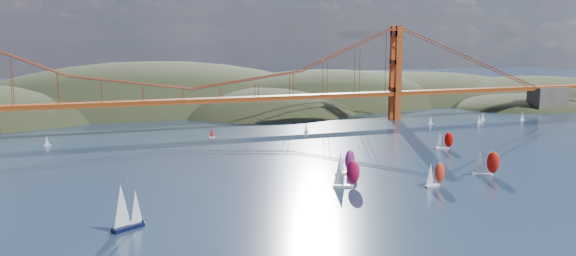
% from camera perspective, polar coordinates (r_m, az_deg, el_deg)
% --- Properties ---
extents(ground, '(1200.00, 1200.00, 0.00)m').
position_cam_1_polar(ground, '(132.01, 3.55, -12.78)').
color(ground, black).
rests_on(ground, ground).
extents(headlands, '(725.00, 225.00, 96.00)m').
position_cam_1_polar(headlands, '(406.58, -5.54, 0.59)').
color(headlands, black).
rests_on(headlands, ground).
extents(bridge, '(552.00, 12.00, 55.00)m').
position_cam_1_polar(bridge, '(296.83, -10.10, 5.90)').
color(bridge, '#8A350E').
rests_on(bridge, ground).
extents(sloop_navy, '(9.31, 7.65, 13.58)m').
position_cam_1_polar(sloop_navy, '(151.84, -16.14, -7.75)').
color(sloop_navy, black).
rests_on(sloop_navy, ground).
extents(racer_0, '(9.27, 5.52, 10.39)m').
position_cam_1_polar(racer_0, '(186.79, 5.87, -4.54)').
color(racer_0, white).
rests_on(racer_0, ground).
extents(racer_1, '(8.01, 3.96, 9.01)m').
position_cam_1_polar(racer_1, '(193.11, 14.69, -4.54)').
color(racer_1, silver).
rests_on(racer_1, ground).
extents(racer_2, '(8.95, 6.86, 10.13)m').
position_cam_1_polar(racer_2, '(212.94, 19.47, -3.33)').
color(racer_2, silver).
rests_on(racer_2, ground).
extents(racer_3, '(7.87, 4.77, 8.81)m').
position_cam_1_polar(racer_3, '(256.37, 15.57, -1.17)').
color(racer_3, white).
rests_on(racer_3, ground).
extents(racer_rwb, '(8.76, 5.23, 9.82)m').
position_cam_1_polar(racer_rwb, '(204.25, 5.82, -3.40)').
color(racer_rwb, silver).
rests_on(racer_rwb, ground).
extents(distant_boat_3, '(3.00, 2.00, 4.70)m').
position_cam_1_polar(distant_boat_3, '(276.73, -23.29, -1.21)').
color(distant_boat_3, silver).
rests_on(distant_boat_3, ground).
extents(distant_boat_4, '(3.00, 2.00, 4.70)m').
position_cam_1_polar(distant_boat_4, '(326.70, 14.29, 0.80)').
color(distant_boat_4, silver).
rests_on(distant_boat_4, ground).
extents(distant_boat_5, '(3.00, 2.00, 4.70)m').
position_cam_1_polar(distant_boat_5, '(336.76, 18.84, 0.84)').
color(distant_boat_5, silver).
rests_on(distant_boat_5, ground).
extents(distant_boat_6, '(3.00, 2.00, 4.70)m').
position_cam_1_polar(distant_boat_6, '(348.55, 19.18, 1.10)').
color(distant_boat_6, silver).
rests_on(distant_boat_6, ground).
extents(distant_boat_7, '(3.00, 2.00, 4.70)m').
position_cam_1_polar(distant_boat_7, '(357.70, 22.70, 1.09)').
color(distant_boat_7, silver).
rests_on(distant_boat_7, ground).
extents(distant_boat_8, '(3.00, 2.00, 4.70)m').
position_cam_1_polar(distant_boat_8, '(290.37, 1.85, 0.04)').
color(distant_boat_8, silver).
rests_on(distant_boat_8, ground).
extents(distant_boat_9, '(3.00, 2.00, 4.70)m').
position_cam_1_polar(distant_boat_9, '(277.13, -7.77, -0.50)').
color(distant_boat_9, silver).
rests_on(distant_boat_9, ground).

